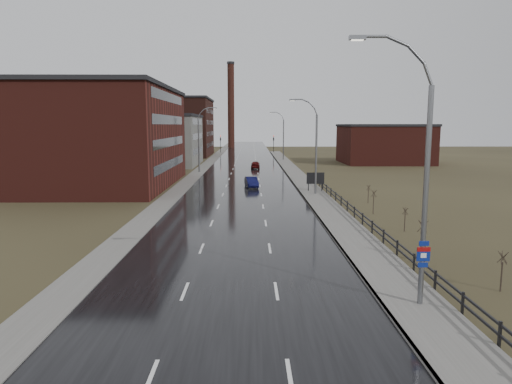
{
  "coord_description": "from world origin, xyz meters",
  "views": [
    {
      "loc": [
        1.01,
        -17.92,
        8.31
      ],
      "look_at": [
        1.45,
        18.17,
        3.0
      ],
      "focal_mm": 32.0,
      "sensor_mm": 36.0,
      "label": 1
    }
  ],
  "objects_px": {
    "car_far": "(255,165)",
    "car_near": "(252,182)",
    "billboard": "(315,179)",
    "streetlight_main": "(419,177)"
  },
  "relations": [
    {
      "from": "streetlight_main",
      "to": "billboard",
      "type": "height_order",
      "value": "streetlight_main"
    },
    {
      "from": "car_near",
      "to": "car_far",
      "type": "bearing_deg",
      "value": 80.64
    },
    {
      "from": "streetlight_main",
      "to": "car_far",
      "type": "distance_m",
      "value": 67.98
    },
    {
      "from": "streetlight_main",
      "to": "car_far",
      "type": "bearing_deg",
      "value": 95.51
    },
    {
      "from": "streetlight_main",
      "to": "car_far",
      "type": "xyz_separation_m",
      "value": [
        -6.5,
        67.46,
        -5.34
      ]
    },
    {
      "from": "billboard",
      "to": "car_near",
      "type": "xyz_separation_m",
      "value": [
        -7.95,
        4.35,
        -0.99
      ]
    },
    {
      "from": "car_far",
      "to": "car_near",
      "type": "bearing_deg",
      "value": 89.88
    },
    {
      "from": "car_near",
      "to": "car_far",
      "type": "distance_m",
      "value": 26.78
    },
    {
      "from": "billboard",
      "to": "car_near",
      "type": "distance_m",
      "value": 9.11
    },
    {
      "from": "car_near",
      "to": "car_far",
      "type": "height_order",
      "value": "car_far"
    }
  ]
}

